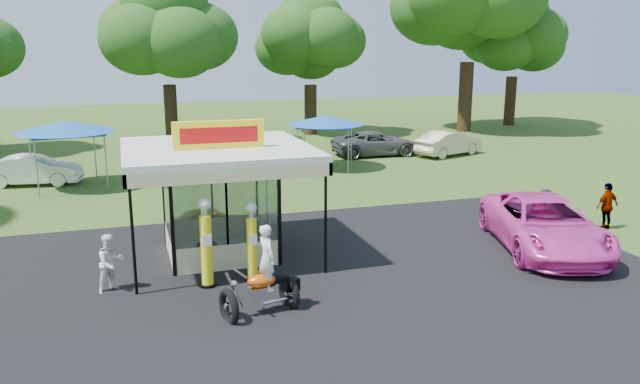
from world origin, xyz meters
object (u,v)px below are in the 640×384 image
Objects in this scene: motorcycle at (265,278)px; bg_car_a at (33,170)px; a_frame_sign at (573,243)px; bg_car_e at (449,143)px; tent_east at (325,121)px; gas_station_kiosk at (219,199)px; spectator_west at (111,263)px; gas_pump_left at (206,245)px; tent_west at (65,127)px; bg_car_d at (376,143)px; pink_sedan at (544,224)px; bg_car_c at (259,156)px; spectator_east_b at (607,206)px; bg_car_b at (216,150)px; gas_pump_right at (252,244)px; kiosk_car at (210,221)px; spectator_east_a at (545,211)px.

motorcycle reaches higher than bg_car_a.
bg_car_e reaches higher than a_frame_sign.
tent_east is at bearing 52.34° from motorcycle.
gas_station_kiosk is 3.47× the size of spectator_west.
gas_pump_left reaches higher than bg_car_a.
tent_west reaches higher than spectator_west.
bg_car_d is at bearing 35.77° from tent_east.
pink_sedan is (-0.18, 1.13, 0.28)m from a_frame_sign.
gas_pump_left is at bearing -162.85° from pink_sedan.
spectator_west is 0.34× the size of bg_car_c.
spectator_east_b is (13.30, -1.27, -0.96)m from gas_station_kiosk.
tent_east is (-5.87, 13.59, 1.69)m from spectator_east_b.
spectator_west is at bearing -3.77° from spectator_east_b.
bg_car_d reaches higher than bg_car_b.
kiosk_car is (-0.49, 4.71, -0.59)m from gas_pump_right.
gas_pump_left is at bearing 178.56° from bg_car_b.
bg_car_d is at bearing 16.04° from spectator_west.
gas_station_kiosk is 1.05× the size of bg_car_d.
bg_car_a is 0.97× the size of bg_car_e.
motorcycle is at bearing 151.82° from bg_car_d.
bg_car_d reaches higher than bg_car_a.
spectator_east_b is 0.39× the size of bg_car_a.
tent_east reaches higher than spectator_east_b.
a_frame_sign is 16.33m from tent_east.
bg_car_a is (-16.39, 15.13, -0.13)m from pink_sedan.
gas_pump_left reaches higher than gas_pump_right.
bg_car_b is at bearing 62.20° from bg_car_e.
bg_car_a is at bearing 32.73° from kiosk_car.
gas_pump_left is at bearing -44.71° from spectator_west.
spectator_west is at bearing -11.30° from spectator_east_a.
bg_car_b is (1.71, 18.19, -0.39)m from gas_pump_right.
bg_car_e is at bearing -105.02° from spectator_east_b.
spectator_west is (-3.50, 2.52, -0.11)m from motorcycle.
tent_east is at bearing 19.96° from spectator_west.
spectator_east_b is (16.44, 0.80, 0.04)m from spectator_west.
spectator_east_b is at bearing 37.30° from pink_sedan.
bg_car_e is at bearing -78.98° from bg_car_a.
spectator_east_b is (13.30, -3.47, 0.34)m from kiosk_car.
bg_car_c is 1.07× the size of tent_west.
bg_car_b is at bearing 36.82° from bg_car_c.
a_frame_sign is 23.21m from bg_car_a.
spectator_west is 22.68m from bg_car_d.
tent_west is at bearing 102.82° from bg_car_c.
kiosk_car is at bearing 78.04° from motorcycle.
spectator_west is 0.30× the size of bg_car_d.
gas_pump_right reaches higher than pink_sedan.
a_frame_sign is at bearing -126.95° from bg_car_a.
a_frame_sign is 11.53m from kiosk_car.
tent_west reaches higher than bg_car_b.
gas_pump_right is 16.43m from tent_east.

